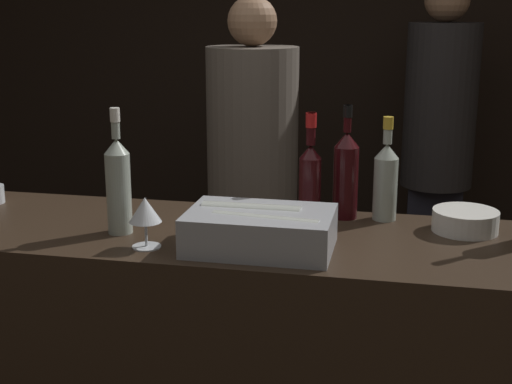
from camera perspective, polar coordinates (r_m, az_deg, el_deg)
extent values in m
cube|color=black|center=(4.11, 6.11, 10.07)|extent=(6.40, 0.06, 2.80)
cube|color=#9EA0A5|center=(1.96, 0.34, -3.09)|extent=(0.40, 0.26, 0.11)
cylinder|color=#B2B7AD|center=(1.91, 0.73, -2.75)|extent=(0.30, 0.10, 0.06)
cylinder|color=#B2B7AD|center=(2.00, -0.37, -1.92)|extent=(0.28, 0.07, 0.07)
cylinder|color=silver|center=(2.21, 16.39, -2.23)|extent=(0.19, 0.19, 0.06)
cylinder|color=gray|center=(2.21, 16.44, -1.55)|extent=(0.16, 0.16, 0.01)
cylinder|color=silver|center=(2.02, -8.74, -4.34)|extent=(0.08, 0.08, 0.00)
cylinder|color=silver|center=(2.01, -8.79, -3.33)|extent=(0.01, 0.01, 0.07)
cone|color=silver|center=(1.99, -8.86, -1.40)|extent=(0.09, 0.09, 0.07)
cylinder|color=black|center=(2.26, 7.17, 0.75)|extent=(0.08, 0.08, 0.23)
cone|color=black|center=(2.23, 7.29, 4.18)|extent=(0.08, 0.08, 0.05)
cylinder|color=black|center=(2.22, 7.34, 5.85)|extent=(0.02, 0.02, 0.08)
cylinder|color=black|center=(2.21, 7.36, 6.43)|extent=(0.03, 0.03, 0.04)
cylinder|color=#9EA899|center=(2.26, 10.30, 0.24)|extent=(0.07, 0.07, 0.20)
cone|color=#9EA899|center=(2.23, 10.44, 3.24)|extent=(0.07, 0.07, 0.04)
cylinder|color=#9EA899|center=(2.22, 10.51, 4.87)|extent=(0.03, 0.03, 0.08)
cylinder|color=gold|center=(2.22, 10.54, 5.46)|extent=(0.03, 0.03, 0.04)
cylinder|color=#9EA899|center=(2.13, -10.92, -0.12)|extent=(0.07, 0.07, 0.24)
cone|color=#9EA899|center=(2.10, -11.11, 3.62)|extent=(0.07, 0.07, 0.04)
cylinder|color=#9EA899|center=(2.08, -11.20, 5.41)|extent=(0.02, 0.02, 0.09)
cylinder|color=white|center=(2.08, -11.23, 6.08)|extent=(0.03, 0.03, 0.04)
cylinder|color=black|center=(2.21, 4.33, 0.15)|extent=(0.07, 0.07, 0.20)
cone|color=black|center=(2.18, 4.39, 3.24)|extent=(0.07, 0.07, 0.04)
cylinder|color=black|center=(2.17, 4.42, 5.05)|extent=(0.03, 0.03, 0.10)
cylinder|color=red|center=(2.16, 4.44, 5.75)|extent=(0.03, 0.03, 0.04)
cube|color=black|center=(3.34, -0.27, -8.53)|extent=(0.30, 0.22, 0.82)
cylinder|color=#60564C|center=(3.12, -0.29, 4.74)|extent=(0.40, 0.40, 0.74)
sphere|color=#997051|center=(3.07, -0.30, 13.51)|extent=(0.21, 0.21, 0.21)
cube|color=black|center=(3.75, 13.73, -5.88)|extent=(0.26, 0.19, 0.87)
cylinder|color=black|center=(3.55, 14.54, 6.68)|extent=(0.34, 0.34, 0.78)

